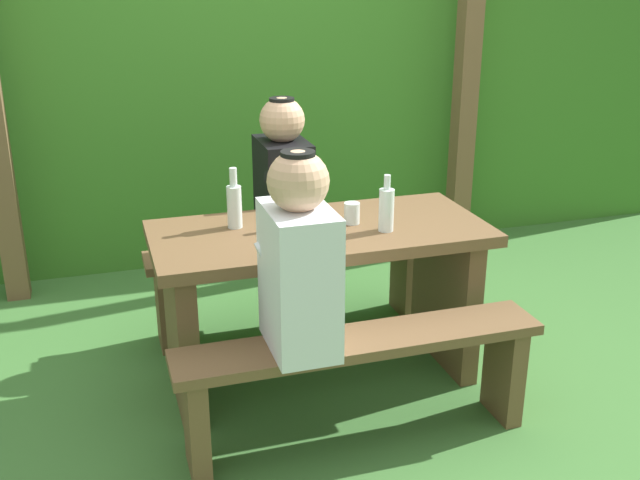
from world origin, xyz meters
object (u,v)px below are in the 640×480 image
person_black_coat (283,180)px  person_white_shirt (299,260)px  picnic_table (320,277)px  bottle_left (309,203)px  bottle_center (234,204)px  drinking_glass (352,213)px  bottle_right (386,208)px  bench_near (360,368)px  bench_far (290,269)px

person_black_coat → person_white_shirt: bearing=-101.7°
picnic_table → bottle_left: size_ratio=5.79×
bottle_left → bottle_center: (-0.30, 0.07, 0.01)m
picnic_table → drinking_glass: bearing=6.6°
person_white_shirt → bottle_right: (0.48, 0.39, 0.02)m
bench_near → person_white_shirt: (-0.23, 0.00, 0.46)m
drinking_glass → bottle_right: (0.10, -0.13, 0.05)m
bottle_left → bottle_center: 0.31m
picnic_table → drinking_glass: drinking_glass is taller
bench_far → bottle_left: 0.67m
drinking_glass → bench_near: bearing=-105.6°
picnic_table → bottle_right: (0.25, -0.11, 0.32)m
bottle_center → bench_near: bearing=-61.5°
picnic_table → bench_near: size_ratio=1.00×
picnic_table → person_white_shirt: 0.63m
picnic_table → bench_far: size_ratio=1.00×
bench_far → bottle_left: (-0.04, -0.46, 0.48)m
person_black_coat → bottle_left: bearing=-91.3°
bench_far → bottle_right: (0.25, -0.62, 0.48)m
bench_far → drinking_glass: 0.67m
bench_far → drinking_glass: size_ratio=15.49×
person_black_coat → bottle_center: person_black_coat is taller
picnic_table → person_black_coat: 0.58m
drinking_glass → picnic_table: bearing=-173.4°
bottle_right → bottle_left: bearing=151.0°
person_black_coat → bottle_right: (0.27, -0.61, 0.02)m
bench_near → bottle_right: 0.67m
person_black_coat → bottle_center: bearing=-128.7°
person_white_shirt → bench_far: bearing=77.0°
bottle_right → bottle_center: bottle_center is taller
bottle_right → drinking_glass: bearing=128.8°
drinking_glass → bottle_right: 0.17m
bottle_left → bottle_right: (0.29, -0.16, -0.00)m
bench_far → drinking_glass: bearing=-73.3°
person_white_shirt → bottle_left: bearing=70.2°
bench_near → person_black_coat: person_black_coat is taller
person_white_shirt → person_black_coat: same height
bench_near → person_black_coat: size_ratio=1.95×
bottle_right → bottle_center: 0.63m
bench_far → bottle_right: size_ratio=5.90×
bottle_right → person_white_shirt: bearing=-141.0°
drinking_glass → person_black_coat: bearing=109.5°
bench_far → bottle_left: bottle_left is taller
bottle_center → picnic_table: bearing=-18.8°
bench_near → person_white_shirt: size_ratio=1.95×
bottle_left → bench_far: bearing=85.6°
person_black_coat → bottle_left: size_ratio=2.98×
bottle_center → bottle_left: bearing=-12.7°
picnic_table → person_black_coat: size_ratio=1.95×
picnic_table → person_black_coat: (-0.03, 0.50, 0.30)m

